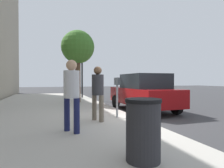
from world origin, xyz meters
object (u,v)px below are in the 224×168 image
(trash_bin, at_px, (143,130))
(pedestrian_bystander, at_px, (72,89))
(parked_sedan_near, at_px, (143,92))
(traffic_signal, at_px, (83,66))
(parking_meter, at_px, (117,89))
(pedestrian_at_meter, at_px, (98,89))
(street_tree, at_px, (78,48))

(trash_bin, bearing_deg, pedestrian_bystander, 22.91)
(parked_sedan_near, relative_size, traffic_signal, 1.22)
(parking_meter, height_order, pedestrian_at_meter, pedestrian_at_meter)
(street_tree, bearing_deg, traffic_signal, -16.34)
(parked_sedan_near, bearing_deg, traffic_signal, 15.70)
(pedestrian_at_meter, bearing_deg, traffic_signal, 61.08)
(street_tree, distance_m, trash_bin, 9.40)
(parked_sedan_near, bearing_deg, trash_bin, 152.24)
(traffic_signal, bearing_deg, pedestrian_at_meter, 173.01)
(pedestrian_at_meter, height_order, trash_bin, pedestrian_at_meter)
(traffic_signal, xyz_separation_m, trash_bin, (-11.87, 1.12, -1.92))
(traffic_signal, bearing_deg, parked_sedan_near, -164.30)
(street_tree, height_order, trash_bin, street_tree)
(pedestrian_bystander, relative_size, traffic_signal, 0.51)
(trash_bin, bearing_deg, pedestrian_at_meter, -1.09)
(parking_meter, xyz_separation_m, street_tree, (5.38, 0.59, 2.28))
(parked_sedan_near, bearing_deg, pedestrian_bystander, 131.77)
(pedestrian_at_meter, relative_size, trash_bin, 1.74)
(pedestrian_at_meter, distance_m, traffic_signal, 8.82)
(pedestrian_at_meter, relative_size, pedestrian_bystander, 0.96)
(parking_meter, height_order, street_tree, street_tree)
(parked_sedan_near, xyz_separation_m, street_tree, (3.45, 2.64, 2.55))
(trash_bin, bearing_deg, parked_sedan_near, -27.76)
(pedestrian_bystander, height_order, traffic_signal, traffic_signal)
(parking_meter, distance_m, street_tree, 5.88)
(parking_meter, height_order, trash_bin, parking_meter)
(parking_meter, bearing_deg, parked_sedan_near, -46.67)
(parking_meter, xyz_separation_m, parked_sedan_near, (1.93, -2.05, -0.27))
(street_tree, distance_m, traffic_signal, 3.14)
(pedestrian_bystander, height_order, street_tree, street_tree)
(pedestrian_bystander, xyz_separation_m, parked_sedan_near, (3.40, -3.81, -0.34))
(pedestrian_bystander, bearing_deg, trash_bin, -97.77)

